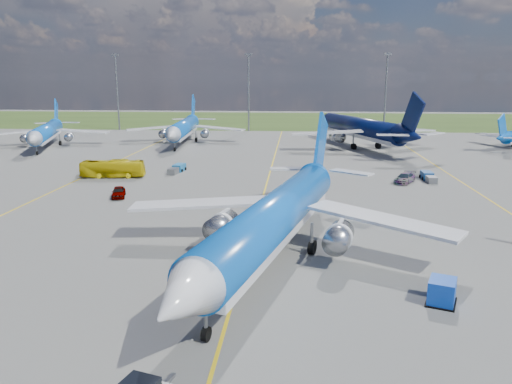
# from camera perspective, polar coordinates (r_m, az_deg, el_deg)

# --- Properties ---
(ground) EXTENTS (400.00, 400.00, 0.00)m
(ground) POSITION_cam_1_polar(r_m,az_deg,el_deg) (43.24, -1.53, -8.50)
(ground) COLOR #595957
(ground) RESTS_ON ground
(grass_strip) EXTENTS (400.00, 80.00, 0.01)m
(grass_strip) POSITION_cam_1_polar(r_m,az_deg,el_deg) (190.70, 3.34, 8.21)
(grass_strip) COLOR #2D4719
(grass_strip) RESTS_ON ground
(taxiway_lines) EXTENTS (60.25, 160.00, 0.02)m
(taxiway_lines) POSITION_cam_1_polar(r_m,az_deg,el_deg) (69.65, 1.04, -0.15)
(taxiway_lines) COLOR yellow
(taxiway_lines) RESTS_ON ground
(floodlight_masts) EXTENTS (202.20, 0.50, 22.70)m
(floodlight_masts) POSITION_cam_1_polar(r_m,az_deg,el_deg) (150.13, 6.93, 11.65)
(floodlight_masts) COLOR slate
(floodlight_masts) RESTS_ON ground
(bg_jet_nw) EXTENTS (39.73, 45.70, 10.11)m
(bg_jet_nw) POSITION_cam_1_polar(r_m,az_deg,el_deg) (126.22, -22.70, 4.78)
(bg_jet_nw) COLOR blue
(bg_jet_nw) RESTS_ON ground
(bg_jet_nnw) EXTENTS (34.28, 43.43, 10.84)m
(bg_jet_nnw) POSITION_cam_1_polar(r_m,az_deg,el_deg) (124.30, -8.19, 5.54)
(bg_jet_nnw) COLOR blue
(bg_jet_nnw) RESTS_ON ground
(bg_jet_n) EXTENTS (51.78, 58.83, 12.85)m
(bg_jet_n) POSITION_cam_1_polar(r_m,az_deg,el_deg) (118.84, 11.72, 5.06)
(bg_jet_n) COLOR #07113C
(bg_jet_n) RESTS_ON ground
(main_airliner) EXTENTS (43.18, 50.74, 11.49)m
(main_airliner) POSITION_cam_1_polar(r_m,az_deg,el_deg) (44.60, 2.15, -7.82)
(main_airliner) COLOR blue
(main_airliner) RESTS_ON ground
(uld_container) EXTENTS (2.47, 2.72, 1.78)m
(uld_container) POSITION_cam_1_polar(r_m,az_deg,el_deg) (38.70, 20.48, -10.60)
(uld_container) COLOR #0D40BE
(uld_container) RESTS_ON ground
(apron_bus) EXTENTS (10.39, 3.49, 2.84)m
(apron_bus) POSITION_cam_1_polar(r_m,az_deg,el_deg) (83.83, -16.06, 2.58)
(apron_bus) COLOR #D4BD0C
(apron_bus) RESTS_ON ground
(service_car_a) EXTENTS (2.80, 4.54, 1.44)m
(service_car_a) POSITION_cam_1_polar(r_m,az_deg,el_deg) (69.75, -15.43, 0.00)
(service_car_a) COLOR #999999
(service_car_a) RESTS_ON ground
(service_car_b) EXTENTS (4.73, 3.35, 1.20)m
(service_car_b) POSITION_cam_1_polar(r_m,az_deg,el_deg) (63.87, 3.39, -0.83)
(service_car_b) COLOR #999999
(service_car_b) RESTS_ON ground
(service_car_c) EXTENTS (4.38, 5.55, 1.50)m
(service_car_c) POSITION_cam_1_polar(r_m,az_deg,el_deg) (79.77, 16.64, 1.54)
(service_car_c) COLOR #999999
(service_car_c) RESTS_ON ground
(baggage_tug_c) EXTENTS (2.12, 5.59, 1.22)m
(baggage_tug_c) POSITION_cam_1_polar(r_m,az_deg,el_deg) (86.21, -9.00, 2.63)
(baggage_tug_c) COLOR #1B68A6
(baggage_tug_c) RESTS_ON ground
(baggage_tug_e) EXTENTS (1.57, 5.48, 1.23)m
(baggage_tug_e) POSITION_cam_1_polar(r_m,az_deg,el_deg) (82.77, 19.10, 1.65)
(baggage_tug_e) COLOR navy
(baggage_tug_e) RESTS_ON ground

